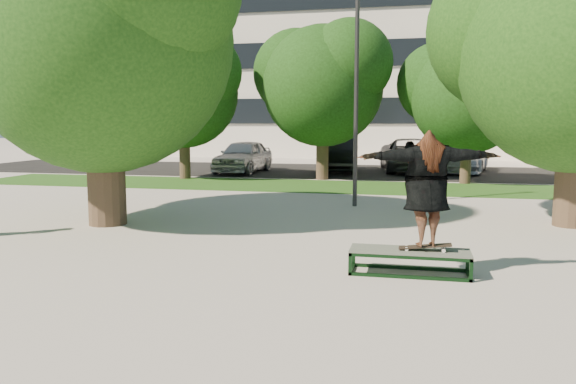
% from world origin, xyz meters
% --- Properties ---
extents(ground, '(120.00, 120.00, 0.00)m').
position_xyz_m(ground, '(0.00, 0.00, 0.00)').
color(ground, '#AEA6A0').
rests_on(ground, ground).
extents(grass_strip, '(30.00, 4.00, 0.02)m').
position_xyz_m(grass_strip, '(1.00, 9.50, 0.01)').
color(grass_strip, '#274E16').
rests_on(grass_strip, ground).
extents(asphalt_strip, '(40.00, 8.00, 0.01)m').
position_xyz_m(asphalt_strip, '(0.00, 16.00, 0.01)').
color(asphalt_strip, black).
rests_on(asphalt_strip, ground).
extents(tree_left, '(6.96, 5.95, 7.12)m').
position_xyz_m(tree_left, '(-4.29, 1.09, 4.42)').
color(tree_left, '#38281E').
rests_on(tree_left, ground).
extents(bg_tree_left, '(5.28, 4.51, 5.77)m').
position_xyz_m(bg_tree_left, '(-6.57, 11.07, 3.73)').
color(bg_tree_left, '#38281E').
rests_on(bg_tree_left, ground).
extents(bg_tree_mid, '(5.76, 4.92, 6.24)m').
position_xyz_m(bg_tree_mid, '(-1.08, 12.08, 4.02)').
color(bg_tree_mid, '#38281E').
rests_on(bg_tree_mid, ground).
extents(bg_tree_right, '(5.04, 4.31, 5.43)m').
position_xyz_m(bg_tree_right, '(4.43, 11.57, 3.49)').
color(bg_tree_right, '#38281E').
rests_on(bg_tree_right, ground).
extents(lamppost, '(0.25, 0.15, 6.11)m').
position_xyz_m(lamppost, '(1.00, 5.00, 3.15)').
color(lamppost, '#2D2D30').
rests_on(lamppost, ground).
extents(office_building, '(30.00, 14.12, 16.00)m').
position_xyz_m(office_building, '(-2.00, 31.98, 8.00)').
color(office_building, silver).
rests_on(office_building, ground).
extents(grind_box, '(1.80, 0.60, 0.38)m').
position_xyz_m(grind_box, '(2.50, -1.83, 0.19)').
color(grind_box, black).
rests_on(grind_box, ground).
extents(skater_rig, '(2.21, 1.11, 1.82)m').
position_xyz_m(skater_rig, '(2.72, -1.83, 1.32)').
color(skater_rig, white).
rests_on(skater_rig, grind_box).
extents(car_silver_a, '(1.99, 4.49, 1.50)m').
position_xyz_m(car_silver_a, '(-5.02, 14.30, 0.75)').
color(car_silver_a, silver).
rests_on(car_silver_a, asphalt_strip).
extents(car_dark, '(2.01, 4.87, 1.57)m').
position_xyz_m(car_dark, '(-0.76, 15.53, 0.78)').
color(car_dark, black).
rests_on(car_dark, asphalt_strip).
extents(car_grey, '(3.19, 5.78, 1.53)m').
position_xyz_m(car_grey, '(2.50, 16.50, 0.77)').
color(car_grey, slate).
rests_on(car_grey, asphalt_strip).
extents(car_silver_b, '(2.84, 5.07, 1.39)m').
position_xyz_m(car_silver_b, '(4.86, 16.50, 0.69)').
color(car_silver_b, silver).
rests_on(car_silver_b, asphalt_strip).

